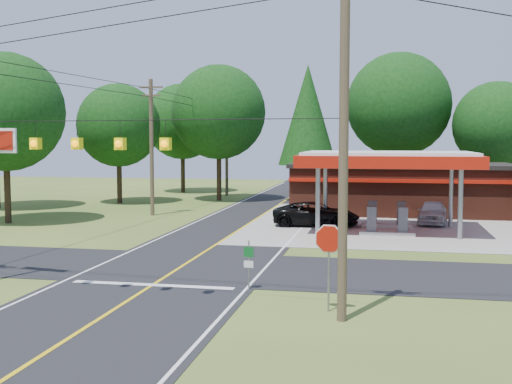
% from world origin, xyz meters
% --- Properties ---
extents(ground, '(120.00, 120.00, 0.00)m').
position_xyz_m(ground, '(0.00, 0.00, 0.00)').
color(ground, '#415D21').
rests_on(ground, ground).
extents(main_highway, '(8.00, 120.00, 0.02)m').
position_xyz_m(main_highway, '(0.00, 0.00, 0.01)').
color(main_highway, black).
rests_on(main_highway, ground).
extents(cross_road, '(70.00, 7.00, 0.02)m').
position_xyz_m(cross_road, '(0.00, 0.00, 0.01)').
color(cross_road, black).
rests_on(cross_road, ground).
extents(lane_center_yellow, '(0.15, 110.00, 0.00)m').
position_xyz_m(lane_center_yellow, '(0.00, 0.00, 0.03)').
color(lane_center_yellow, yellow).
rests_on(lane_center_yellow, main_highway).
extents(gas_canopy, '(10.60, 7.40, 4.88)m').
position_xyz_m(gas_canopy, '(9.00, 13.00, 4.27)').
color(gas_canopy, gray).
rests_on(gas_canopy, ground).
extents(convenience_store, '(16.40, 7.55, 3.80)m').
position_xyz_m(convenience_store, '(10.00, 22.98, 1.92)').
color(convenience_store, '#552418').
rests_on(convenience_store, ground).
extents(utility_pole_near_right, '(1.80, 0.30, 11.50)m').
position_xyz_m(utility_pole_near_right, '(7.50, -7.00, 5.96)').
color(utility_pole_near_right, '#473828').
rests_on(utility_pole_near_right, ground).
extents(utility_pole_far_left, '(1.80, 0.30, 10.00)m').
position_xyz_m(utility_pole_far_left, '(-8.00, 18.00, 5.20)').
color(utility_pole_far_left, '#473828').
rests_on(utility_pole_far_left, ground).
extents(utility_pole_north, '(0.30, 0.30, 9.50)m').
position_xyz_m(utility_pole_north, '(-6.50, 35.00, 4.75)').
color(utility_pole_north, '#473828').
rests_on(utility_pole_north, ground).
extents(overhead_beacons, '(17.04, 2.04, 1.03)m').
position_xyz_m(overhead_beacons, '(-1.00, -6.00, 6.21)').
color(overhead_beacons, black).
rests_on(overhead_beacons, ground).
extents(treeline_backdrop, '(70.27, 51.59, 13.30)m').
position_xyz_m(treeline_backdrop, '(0.82, 24.01, 7.49)').
color(treeline_backdrop, '#332316').
rests_on(treeline_backdrop, ground).
extents(suv_car, '(5.82, 5.82, 1.55)m').
position_xyz_m(suv_car, '(4.50, 14.50, 0.78)').
color(suv_car, black).
rests_on(suv_car, ground).
extents(sedan_car, '(5.01, 5.01, 1.54)m').
position_xyz_m(sedan_car, '(12.00, 17.00, 0.77)').
color(sedan_car, silver).
rests_on(sedan_car, ground).
extents(octagonal_stop_sign, '(0.99, 0.18, 2.92)m').
position_xyz_m(octagonal_stop_sign, '(7.00, -6.01, 2.20)').
color(octagonal_stop_sign, gray).
rests_on(octagonal_stop_sign, ground).
extents(route_sign_post, '(0.38, 0.12, 1.87)m').
position_xyz_m(route_sign_post, '(3.80, -3.52, 1.10)').
color(route_sign_post, gray).
rests_on(route_sign_post, ground).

